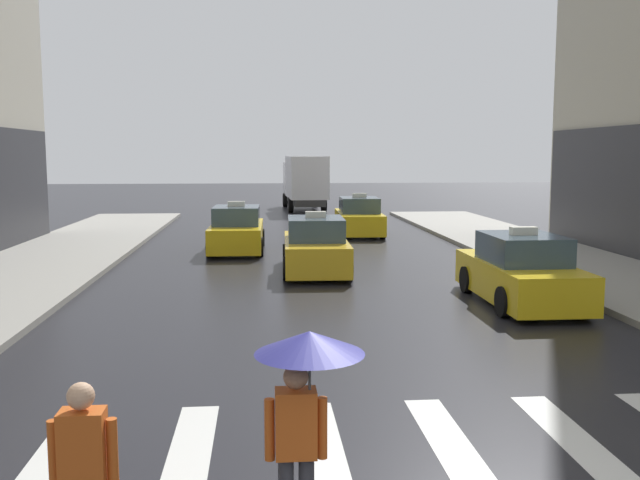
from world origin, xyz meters
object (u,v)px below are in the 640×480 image
Objects in this scene: taxi_second at (316,248)px; pedestrian_with_umbrella at (305,379)px; taxi_fourth at (359,218)px; box_truck at (305,181)px; taxi_lead at (521,273)px; pedestrian_plain_coat at (84,468)px; taxi_third at (237,231)px.

taxi_second is 2.36× the size of pedestrian_with_umbrella.
taxi_second is 9.85m from taxi_fourth.
box_truck is at bearing 86.38° from pedestrian_with_umbrella.
taxi_lead is at bearing 59.81° from pedestrian_with_umbrella.
taxi_fourth is (-1.78, 14.26, 0.00)m from taxi_lead.
box_truck is at bearing 87.17° from taxi_second.
taxi_second is 14.55m from pedestrian_with_umbrella.
taxi_third is at bearing 88.30° from pedestrian_plain_coat.
taxi_fourth is at bearing -83.66° from box_truck.
taxi_third is 0.99× the size of taxi_fourth.
taxi_fourth is 0.60× the size of box_truck.
taxi_second is at bearing 78.41° from pedestrian_plain_coat.
pedestrian_with_umbrella is at bearing -86.33° from taxi_third.
box_truck is (-1.50, 13.48, 1.13)m from taxi_fourth.
taxi_lead is at bearing 53.44° from pedestrian_plain_coat.
taxi_second and taxi_third have the same top height.
pedestrian_with_umbrella is (1.23, -19.15, 0.79)m from taxi_third.
taxi_lead is 14.38m from taxi_fourth.
box_truck is at bearing 96.34° from taxi_fourth.
pedestrian_with_umbrella reaches higher than taxi_fourth.
pedestrian_plain_coat is (-7.45, -10.04, 0.21)m from taxi_lead.
taxi_fourth is at bearing 74.49° from taxi_second.
taxi_lead is 11.25m from pedestrian_with_umbrella.
taxi_lead is at bearing -83.27° from box_truck.
taxi_lead is at bearing -47.29° from taxi_second.
taxi_fourth is 24.28m from pedestrian_with_umbrella.
box_truck reaches higher than pedestrian_plain_coat.
taxi_third is at bearing -101.12° from box_truck.
taxi_lead is 0.60× the size of box_truck.
taxi_third is 2.36× the size of pedestrian_with_umbrella.
box_truck reaches higher than taxi_fourth.
taxi_third is at bearing 126.00° from taxi_lead.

